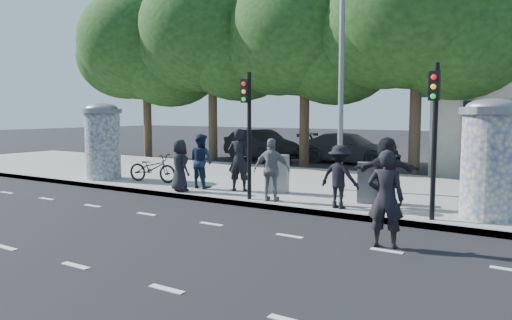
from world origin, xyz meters
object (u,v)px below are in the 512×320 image
Objects in this scene: street_lamp at (341,34)px; ped_f at (386,172)px; ped_b at (239,160)px; ped_d at (340,177)px; ad_column_left at (103,139)px; cabinet_left at (279,174)px; ad_column_right at (490,156)px; cabinet_right at (367,183)px; car_mid at (260,145)px; ped_a at (180,165)px; traffic_pole_near at (248,122)px; ped_e at (272,170)px; man_road at (386,199)px; traffic_pole_far at (434,125)px; ped_c at (201,161)px; bicycle at (153,168)px; car_right at (349,148)px.

street_lamp reaches higher than ped_f.
ped_d is (3.58, -0.86, -0.16)m from ped_b.
ad_column_left is 6.81m from cabinet_left.
ad_column_left is at bearing 2.71° from ped_d.
cabinet_right is at bearing 172.85° from ad_column_right.
ad_column_left is 0.56× the size of car_mid.
cabinet_right is (5.34, 1.22, -0.25)m from ped_a.
ad_column_right reaches higher than ped_d.
ped_a is (-2.48, 0.06, -1.31)m from traffic_pole_near.
ped_e is 2.92m from ped_f.
ad_column_left reaches higher than man_road.
traffic_pole_far reaches higher than ped_a.
ped_b is (-1.02, 1.05, -1.15)m from traffic_pole_near.
traffic_pole_far reaches higher than ped_c.
ped_b is (5.58, 0.34, -0.45)m from ad_column_left.
traffic_pole_far is at bearing -109.65° from man_road.
cabinet_right is (2.75, -0.17, -0.03)m from cabinet_left.
street_lamp reaches higher than man_road.
bicycle is at bearing -30.43° from man_road.
car_right is at bearing -23.32° from bicycle.
ped_a is 0.85m from ped_c.
street_lamp is 4.80× the size of ped_e.
ped_b is 3.92m from cabinet_right.
street_lamp is 4.51m from cabinet_left.
man_road reaches higher than cabinet_left.
ped_a reaches higher than cabinet_left.
traffic_pole_near is 1.94× the size of ped_f.
man_road is at bearing 131.75° from ped_b.
ad_column_left is 1.58× the size of ped_c.
ped_c reaches higher than man_road.
ad_column_right is 2.39× the size of cabinet_left.
cabinet_left is (-1.28, -1.39, -4.09)m from street_lamp.
street_lamp reaches higher than ped_e.
ped_f is (4.49, -0.09, -0.06)m from ped_b.
ped_c is 7.46m from man_road.
ped_e is 4.43m from man_road.
ped_e is at bearing 10.04° from traffic_pole_near.
ad_column_right is 1.59× the size of ped_e.
street_lamp is at bearing -157.55° from car_right.
street_lamp reaches higher than traffic_pole_far.
ped_c reaches higher than ped_a.
man_road reaches higher than ped_a.
man_road is (-1.33, -3.06, -0.63)m from ad_column_right.
ped_b is at bearing -143.51° from street_lamp.
ped_d is 0.33× the size of car_mid.
car_mid is (-10.93, 12.98, -0.13)m from man_road.
car_mid reaches higher than cabinet_left.
street_lamp is 10.48m from car_right.
cabinet_right is (2.87, 1.27, -1.56)m from traffic_pole_near.
ped_d is 1.40× the size of cabinet_left.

